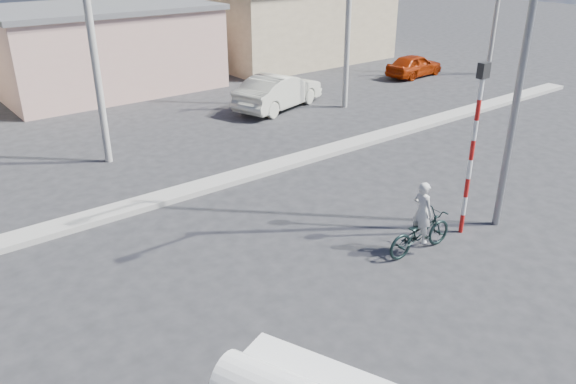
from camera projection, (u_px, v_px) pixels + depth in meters
ground_plane at (427, 304)px, 11.64m from camera, size 120.00×120.00×0.00m
median at (221, 181)px, 17.34m from camera, size 40.00×0.80×0.16m
bicycle at (420, 233)px, 13.40m from camera, size 1.99×0.81×1.02m
cyclist at (421, 223)px, 13.30m from camera, size 0.40×0.58×1.52m
car_cream at (279, 91)px, 24.80m from camera, size 4.95×2.92×1.54m
car_red at (414, 65)px, 30.66m from camera, size 3.68×1.65×1.23m
traffic_pole at (474, 136)px, 13.45m from camera, size 0.28×0.18×4.36m
streetlight at (524, 33)px, 12.78m from camera, size 2.34×0.22×9.00m
building_row at (85, 47)px, 27.15m from camera, size 37.80×7.30×4.44m
utility_poles at (234, 25)px, 20.39m from camera, size 35.40×0.24×8.00m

